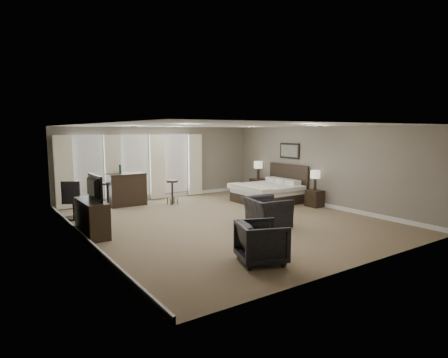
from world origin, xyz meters
TOP-DOWN VIEW (x-y plane):
  - room at (0.00, 0.00)m, footprint 7.60×8.60m
  - window_bay at (-1.00, 4.11)m, footprint 5.25×0.20m
  - bed at (2.58, 1.41)m, footprint 2.00×1.91m
  - nightstand_near at (3.47, -0.04)m, footprint 0.41×0.50m
  - nightstand_far at (3.47, 2.86)m, footprint 0.45×0.56m
  - lamp_near at (3.47, -0.04)m, footprint 0.31×0.31m
  - lamp_far at (3.47, 2.86)m, footprint 0.33×0.33m
  - wall_art at (3.70, 1.41)m, footprint 0.04×0.96m
  - dresser at (-3.45, 0.59)m, footprint 0.47×1.44m
  - tv at (-3.45, 0.59)m, footprint 0.60×1.05m
  - armchair_near at (0.61, -0.99)m, footprint 0.90×1.22m
  - armchair_far at (-1.33, -3.10)m, footprint 1.02×1.05m
  - bar_counter at (-1.52, 3.60)m, footprint 1.24×0.64m
  - bar_stool_left at (-2.13, 3.70)m, footprint 0.45×0.45m
  - bar_stool_right at (-0.20, 2.89)m, footprint 0.41×0.41m
  - desk_chair at (-3.42, 2.55)m, footprint 0.76×0.76m

SIDE VIEW (x-z plane):
  - nightstand_near at x=3.47m, z-range 0.00..0.54m
  - nightstand_far at x=3.47m, z-range 0.00..0.61m
  - bar_stool_left at x=-2.13m, z-range 0.00..0.80m
  - bar_stool_right at x=-0.20m, z-range 0.00..0.82m
  - dresser at x=-3.45m, z-range 0.00..0.84m
  - armchair_far at x=-1.33m, z-range 0.00..0.86m
  - armchair_near at x=0.61m, z-range 0.00..0.97m
  - bar_counter at x=-1.52m, z-range 0.00..1.08m
  - desk_chair at x=-3.42m, z-range 0.00..1.10m
  - bed at x=2.58m, z-range 0.00..1.27m
  - lamp_near at x=3.47m, z-range 0.54..1.19m
  - tv at x=-3.45m, z-range 0.84..0.98m
  - lamp_far at x=3.47m, z-range 0.61..1.29m
  - window_bay at x=-1.00m, z-range 0.05..2.35m
  - room at x=0.00m, z-range -0.02..2.62m
  - wall_art at x=3.70m, z-range 1.47..2.03m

